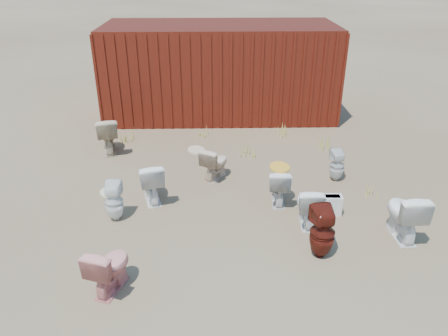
{
  "coord_description": "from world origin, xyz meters",
  "views": [
    {
      "loc": [
        -0.17,
        -6.47,
        4.05
      ],
      "look_at": [
        0.0,
        0.6,
        0.55
      ],
      "focal_mm": 35.0,
      "sensor_mm": 36.0,
      "label": 1
    }
  ],
  "objects_px": {
    "toilet_front_c": "(308,205)",
    "toilet_front_maroon": "(322,233)",
    "toilet_front_e": "(404,214)",
    "toilet_back_a": "(114,201)",
    "toilet_back_beige_right": "(215,163)",
    "toilet_front_pink": "(109,267)",
    "toilet_back_beige_left": "(108,135)",
    "shipping_container": "(220,70)",
    "toilet_front_a": "(151,181)",
    "toilet_back_e": "(337,165)",
    "loose_tank": "(326,205)",
    "toilet_back_yellowlid": "(279,185)"
  },
  "relations": [
    {
      "from": "toilet_front_pink",
      "to": "toilet_back_beige_right",
      "type": "distance_m",
      "value": 3.46
    },
    {
      "from": "toilet_back_beige_left",
      "to": "toilet_back_e",
      "type": "height_order",
      "value": "toilet_back_beige_left"
    },
    {
      "from": "loose_tank",
      "to": "toilet_front_pink",
      "type": "bearing_deg",
      "value": -149.72
    },
    {
      "from": "loose_tank",
      "to": "toilet_back_a",
      "type": "bearing_deg",
      "value": -176.83
    },
    {
      "from": "toilet_back_beige_left",
      "to": "toilet_back_e",
      "type": "bearing_deg",
      "value": 148.93
    },
    {
      "from": "shipping_container",
      "to": "toilet_back_beige_right",
      "type": "height_order",
      "value": "shipping_container"
    },
    {
      "from": "toilet_front_a",
      "to": "toilet_back_e",
      "type": "relative_size",
      "value": 1.22
    },
    {
      "from": "toilet_front_maroon",
      "to": "toilet_back_beige_left",
      "type": "height_order",
      "value": "toilet_back_beige_left"
    },
    {
      "from": "toilet_front_pink",
      "to": "toilet_back_yellowlid",
      "type": "xyz_separation_m",
      "value": [
        2.52,
        2.2,
        -0.01
      ]
    },
    {
      "from": "shipping_container",
      "to": "toilet_front_pink",
      "type": "relative_size",
      "value": 8.52
    },
    {
      "from": "toilet_front_maroon",
      "to": "toilet_back_e",
      "type": "distance_m",
      "value": 2.53
    },
    {
      "from": "shipping_container",
      "to": "toilet_front_e",
      "type": "bearing_deg",
      "value": -65.2
    },
    {
      "from": "toilet_front_pink",
      "to": "loose_tank",
      "type": "height_order",
      "value": "toilet_front_pink"
    },
    {
      "from": "toilet_back_beige_right",
      "to": "toilet_front_pink",
      "type": "bearing_deg",
      "value": 97.98
    },
    {
      "from": "toilet_front_a",
      "to": "toilet_back_e",
      "type": "distance_m",
      "value": 3.61
    },
    {
      "from": "toilet_front_a",
      "to": "loose_tank",
      "type": "distance_m",
      "value": 3.11
    },
    {
      "from": "toilet_back_beige_right",
      "to": "loose_tank",
      "type": "bearing_deg",
      "value": 176.04
    },
    {
      "from": "toilet_front_maroon",
      "to": "toilet_back_a",
      "type": "bearing_deg",
      "value": -25.65
    },
    {
      "from": "toilet_front_pink",
      "to": "toilet_back_beige_left",
      "type": "bearing_deg",
      "value": -58.31
    },
    {
      "from": "shipping_container",
      "to": "toilet_front_pink",
      "type": "bearing_deg",
      "value": -102.41
    },
    {
      "from": "shipping_container",
      "to": "loose_tank",
      "type": "height_order",
      "value": "shipping_container"
    },
    {
      "from": "toilet_front_pink",
      "to": "toilet_front_maroon",
      "type": "distance_m",
      "value": 3.02
    },
    {
      "from": "toilet_back_yellowlid",
      "to": "loose_tank",
      "type": "distance_m",
      "value": 0.9
    },
    {
      "from": "toilet_front_a",
      "to": "toilet_front_e",
      "type": "bearing_deg",
      "value": 147.25
    },
    {
      "from": "toilet_back_a",
      "to": "toilet_back_beige_left",
      "type": "bearing_deg",
      "value": -76.56
    },
    {
      "from": "toilet_front_c",
      "to": "toilet_back_e",
      "type": "distance_m",
      "value": 1.77
    },
    {
      "from": "toilet_front_e",
      "to": "toilet_back_beige_right",
      "type": "relative_size",
      "value": 1.23
    },
    {
      "from": "toilet_front_c",
      "to": "toilet_back_e",
      "type": "xyz_separation_m",
      "value": [
        0.88,
        1.53,
        -0.04
      ]
    },
    {
      "from": "toilet_front_a",
      "to": "toilet_back_a",
      "type": "distance_m",
      "value": 0.82
    },
    {
      "from": "toilet_front_a",
      "to": "toilet_back_e",
      "type": "bearing_deg",
      "value": 175.09
    },
    {
      "from": "toilet_front_maroon",
      "to": "toilet_back_yellowlid",
      "type": "xyz_separation_m",
      "value": [
        -0.42,
        1.56,
        -0.06
      ]
    },
    {
      "from": "toilet_front_a",
      "to": "toilet_back_a",
      "type": "xyz_separation_m",
      "value": [
        -0.53,
        -0.63,
        -0.04
      ]
    },
    {
      "from": "shipping_container",
      "to": "toilet_front_e",
      "type": "distance_m",
      "value": 6.64
    },
    {
      "from": "shipping_container",
      "to": "toilet_front_a",
      "type": "distance_m",
      "value": 5.01
    },
    {
      "from": "toilet_back_e",
      "to": "toilet_front_pink",
      "type": "bearing_deg",
      "value": 33.76
    },
    {
      "from": "toilet_front_c",
      "to": "toilet_front_maroon",
      "type": "distance_m",
      "value": 0.85
    },
    {
      "from": "toilet_back_e",
      "to": "loose_tank",
      "type": "height_order",
      "value": "toilet_back_e"
    },
    {
      "from": "toilet_front_maroon",
      "to": "toilet_back_a",
      "type": "distance_m",
      "value": 3.4
    },
    {
      "from": "toilet_front_e",
      "to": "toilet_back_a",
      "type": "distance_m",
      "value": 4.65
    },
    {
      "from": "toilet_front_a",
      "to": "toilet_front_c",
      "type": "height_order",
      "value": "toilet_front_a"
    },
    {
      "from": "shipping_container",
      "to": "toilet_front_pink",
      "type": "distance_m",
      "value": 7.31
    },
    {
      "from": "toilet_front_c",
      "to": "toilet_back_yellowlid",
      "type": "xyz_separation_m",
      "value": [
        -0.38,
        0.71,
        -0.01
      ]
    },
    {
      "from": "shipping_container",
      "to": "toilet_back_e",
      "type": "height_order",
      "value": "shipping_container"
    },
    {
      "from": "toilet_front_a",
      "to": "toilet_back_beige_left",
      "type": "height_order",
      "value": "toilet_back_beige_left"
    },
    {
      "from": "toilet_front_c",
      "to": "toilet_front_pink",
      "type": "bearing_deg",
      "value": 29.58
    },
    {
      "from": "toilet_front_e",
      "to": "toilet_back_beige_left",
      "type": "bearing_deg",
      "value": -34.22
    },
    {
      "from": "toilet_front_e",
      "to": "toilet_front_pink",
      "type": "bearing_deg",
      "value": 12.75
    },
    {
      "from": "toilet_front_pink",
      "to": "toilet_back_a",
      "type": "bearing_deg",
      "value": -61.06
    },
    {
      "from": "toilet_back_beige_right",
      "to": "shipping_container",
      "type": "bearing_deg",
      "value": -60.44
    },
    {
      "from": "toilet_back_beige_left",
      "to": "shipping_container",
      "type": "bearing_deg",
      "value": -148.35
    }
  ]
}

